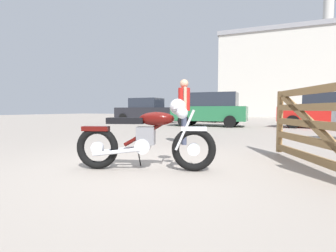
# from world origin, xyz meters

# --- Properties ---
(ground_plane) EXTENTS (80.00, 80.00, 0.00)m
(ground_plane) POSITION_xyz_m (0.00, 0.00, 0.00)
(ground_plane) COLOR gray
(vintage_motorcycle) EXTENTS (1.99, 0.98, 1.07)m
(vintage_motorcycle) POSITION_xyz_m (0.15, -0.15, 0.49)
(vintage_motorcycle) COLOR black
(vintage_motorcycle) RESTS_ON ground_plane
(timber_gate) EXTENTS (1.20, 2.35, 1.60)m
(timber_gate) POSITION_xyz_m (2.47, 0.77, 0.70)
(timber_gate) COLOR olive
(timber_gate) RESTS_ON ground_plane
(bystander) EXTENTS (0.30, 0.41, 1.66)m
(bystander) POSITION_xyz_m (-0.42, 2.64, 1.02)
(bystander) COLOR #383D51
(bystander) RESTS_ON ground_plane
(pale_sedan_back) EXTENTS (4.45, 2.52, 1.67)m
(pale_sedan_back) POSITION_xyz_m (3.64, 10.65, 0.84)
(pale_sedan_back) COLOR black
(pale_sedan_back) RESTS_ON ground_plane
(red_hatchback_near) EXTENTS (4.02, 2.06, 1.78)m
(red_hatchback_near) POSITION_xyz_m (-1.82, 9.91, 0.92)
(red_hatchback_near) COLOR black
(red_hatchback_near) RESTS_ON ground_plane
(white_estate_far) EXTENTS (4.41, 2.38, 1.67)m
(white_estate_far) POSITION_xyz_m (-3.92, 14.67, 0.84)
(white_estate_far) COLOR black
(white_estate_far) RESTS_ON ground_plane
(dark_sedan_left) EXTENTS (4.23, 1.99, 1.67)m
(dark_sedan_left) POSITION_xyz_m (-6.93, 11.78, 0.84)
(dark_sedan_left) COLOR black
(dark_sedan_left) RESTS_ON ground_plane
(industrial_building) EXTENTS (16.88, 10.90, 21.11)m
(industrial_building) POSITION_xyz_m (1.79, 31.91, 5.14)
(industrial_building) COLOR beige
(industrial_building) RESTS_ON ground_plane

